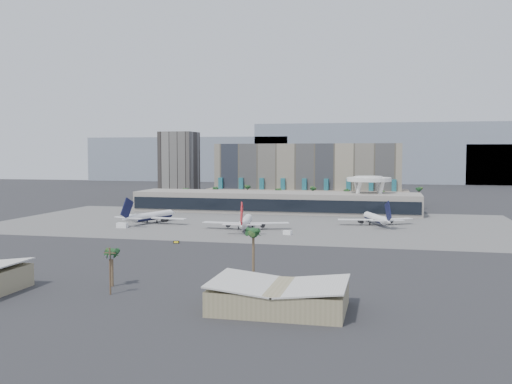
% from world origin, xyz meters
% --- Properties ---
extents(ground, '(900.00, 900.00, 0.00)m').
position_xyz_m(ground, '(0.00, 0.00, 0.00)').
color(ground, '#232326').
rests_on(ground, ground).
extents(apron_pad, '(260.00, 130.00, 0.06)m').
position_xyz_m(apron_pad, '(0.00, 55.00, 0.03)').
color(apron_pad, '#5B5B59').
rests_on(apron_pad, ground).
extents(mountain_ridge, '(680.00, 60.00, 70.00)m').
position_xyz_m(mountain_ridge, '(27.88, 470.00, 29.89)').
color(mountain_ridge, gray).
rests_on(mountain_ridge, ground).
extents(hotel, '(140.00, 30.00, 42.00)m').
position_xyz_m(hotel, '(10.00, 174.41, 16.81)').
color(hotel, gray).
rests_on(hotel, ground).
extents(office_tower, '(30.00, 30.00, 52.00)m').
position_xyz_m(office_tower, '(-95.00, 200.00, 22.94)').
color(office_tower, black).
rests_on(office_tower, ground).
extents(terminal, '(170.00, 32.50, 14.50)m').
position_xyz_m(terminal, '(0.00, 109.84, 6.52)').
color(terminal, '#9D968A').
rests_on(terminal, ground).
extents(saucer_structure, '(26.00, 26.00, 21.89)m').
position_xyz_m(saucer_structure, '(55.00, 116.00, 18.45)').
color(saucer_structure, white).
rests_on(saucer_structure, ground).
extents(palm_row, '(157.80, 2.80, 13.10)m').
position_xyz_m(palm_row, '(7.00, 145.00, 10.50)').
color(palm_row, brown).
rests_on(palm_row, ground).
extents(hangar_right, '(30.55, 20.60, 6.89)m').
position_xyz_m(hangar_right, '(42.00, -100.00, 2.95)').
color(hangar_right, '#8F855F').
rests_on(hangar_right, ground).
extents(utility_pole, '(3.20, 0.85, 12.00)m').
position_xyz_m(utility_pole, '(-2.00, -96.09, 7.14)').
color(utility_pole, '#4C3826').
rests_on(utility_pole, ground).
extents(airliner_left, '(38.82, 40.20, 14.30)m').
position_xyz_m(airliner_left, '(-50.97, 42.28, 3.61)').
color(airliner_left, white).
rests_on(airliner_left, ground).
extents(airliner_centre, '(40.30, 41.78, 14.49)m').
position_xyz_m(airliner_centre, '(1.57, 29.67, 3.65)').
color(airliner_centre, white).
rests_on(airliner_centre, ground).
extents(airliner_right, '(36.40, 37.61, 13.56)m').
position_xyz_m(airliner_right, '(60.54, 59.72, 3.42)').
color(airliner_right, white).
rests_on(airliner_right, ground).
extents(service_vehicle_a, '(5.18, 2.67, 2.49)m').
position_xyz_m(service_vehicle_a, '(-56.81, 21.92, 1.24)').
color(service_vehicle_a, white).
rests_on(service_vehicle_a, ground).
extents(service_vehicle_b, '(3.95, 2.83, 1.83)m').
position_xyz_m(service_vehicle_b, '(23.52, 17.50, 0.92)').
color(service_vehicle_b, white).
rests_on(service_vehicle_b, ground).
extents(taxiway_sign, '(2.41, 0.82, 1.09)m').
position_xyz_m(taxiway_sign, '(-15.10, -15.83, 0.54)').
color(taxiway_sign, black).
rests_on(taxiway_sign, ground).
extents(near_palm_a, '(6.00, 6.00, 10.32)m').
position_xyz_m(near_palm_a, '(-5.69, -87.73, 7.52)').
color(near_palm_a, brown).
rests_on(near_palm_a, ground).
extents(near_palm_b, '(6.00, 6.00, 15.63)m').
position_xyz_m(near_palm_b, '(30.70, -77.83, 12.70)').
color(near_palm_b, brown).
rests_on(near_palm_b, ground).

